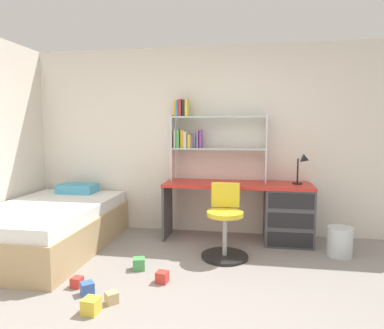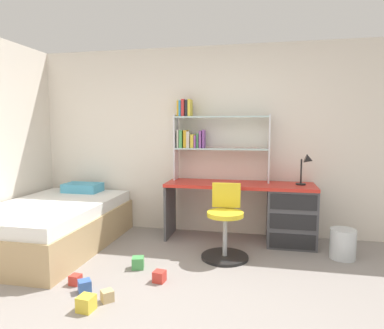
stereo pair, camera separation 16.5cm
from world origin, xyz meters
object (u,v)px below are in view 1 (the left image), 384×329
swivel_chair (225,228)px  toy_block_red_4 (162,277)px  desk_lamp (303,164)px  waste_bin (340,242)px  toy_block_blue_3 (87,288)px  bookshelf_hutch (203,134)px  bed_platform (49,227)px  toy_block_yellow_1 (91,306)px  toy_block_red_5 (77,282)px  toy_block_green_2 (139,264)px  desk (275,210)px  toy_block_natural_0 (112,298)px

swivel_chair → toy_block_red_4: size_ratio=7.82×
desk_lamp → waste_bin: desk_lamp is taller
toy_block_blue_3 → waste_bin: bearing=28.1°
waste_bin → desk_lamp: bearing=133.1°
bookshelf_hutch → bed_platform: size_ratio=0.63×
swivel_chair → waste_bin: bearing=10.1°
desk_lamp → waste_bin: bearing=-46.9°
toy_block_yellow_1 → toy_block_red_5: (-0.33, 0.39, -0.01)m
desk_lamp → toy_block_yellow_1: bearing=-133.8°
toy_block_red_4 → bookshelf_hutch: bearing=82.8°
swivel_chair → toy_block_blue_3: swivel_chair is taller
toy_block_red_4 → swivel_chair: bearing=53.9°
toy_block_green_2 → toy_block_red_4: toy_block_green_2 is taller
toy_block_yellow_1 → toy_block_blue_3: size_ratio=1.16×
swivel_chair → toy_block_blue_3: 1.56m
desk → bookshelf_hutch: (-0.94, 0.16, 0.94)m
toy_block_natural_0 → toy_block_red_4: toy_block_red_4 is taller
bookshelf_hutch → waste_bin: bearing=-18.3°
desk → toy_block_yellow_1: (-1.54, -1.94, -0.35)m
waste_bin → bookshelf_hutch: bearing=161.7°
toy_block_yellow_1 → toy_block_green_2: 0.85m
desk → toy_block_natural_0: 2.31m
toy_block_green_2 → toy_block_natural_0: bearing=-91.1°
bed_platform → toy_block_red_4: 1.69m
toy_block_yellow_1 → toy_block_green_2: (0.11, 0.85, -0.00)m
bookshelf_hutch → desk_lamp: (1.26, -0.15, -0.36)m
desk_lamp → waste_bin: size_ratio=1.16×
bookshelf_hutch → waste_bin: 2.08m
toy_block_green_2 → toy_block_blue_3: size_ratio=1.14×
swivel_chair → toy_block_yellow_1: swivel_chair is taller
bookshelf_hutch → toy_block_red_4: size_ratio=11.96×
desk → toy_block_blue_3: size_ratio=17.81×
swivel_chair → bed_platform: size_ratio=0.41×
desk_lamp → waste_bin: 0.98m
desk_lamp → toy_block_yellow_1: 2.85m
bookshelf_hutch → toy_block_red_5: bookshelf_hutch is taller
toy_block_yellow_1 → toy_block_red_4: bearing=55.4°
toy_block_natural_0 → toy_block_blue_3: toy_block_blue_3 is taller
toy_block_yellow_1 → toy_block_red_4: (0.41, 0.60, -0.01)m
waste_bin → toy_block_red_5: (-2.55, -1.17, -0.12)m
toy_block_yellow_1 → waste_bin: bearing=35.1°
toy_block_yellow_1 → toy_block_red_4: 0.73m
bookshelf_hutch → swivel_chair: size_ratio=1.53×
bed_platform → toy_block_natural_0: size_ratio=21.04×
toy_block_blue_3 → toy_block_red_5: toy_block_blue_3 is taller
bookshelf_hutch → swivel_chair: (0.35, -0.76, -1.03)m
desk → waste_bin: desk is taller
desk_lamp → bed_platform: bearing=-166.9°
bookshelf_hutch → toy_block_yellow_1: bearing=-106.1°
swivel_chair → toy_block_red_4: swivel_chair is taller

